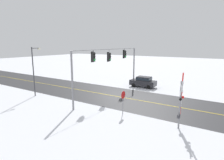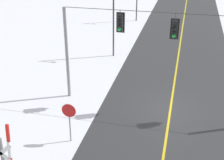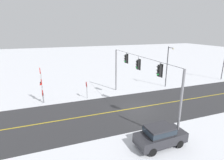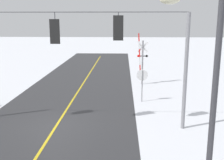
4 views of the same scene
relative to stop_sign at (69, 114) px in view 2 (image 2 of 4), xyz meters
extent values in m
plane|color=white|center=(5.09, 4.98, -1.71)|extent=(160.00, 160.00, 0.00)
cube|color=#303033|center=(5.09, 10.98, -1.71)|extent=(9.00, 80.00, 0.01)
cube|color=gold|center=(5.09, 10.98, -1.70)|extent=(0.14, 72.00, 0.01)
cylinder|color=gray|center=(-1.91, 4.98, 1.39)|extent=(0.20, 0.20, 6.20)
cylinder|color=#38383D|center=(5.09, 4.98, 4.49)|extent=(14.00, 0.04, 0.04)
cylinder|color=#38383D|center=(1.64, 4.98, 4.36)|extent=(0.04, 0.04, 0.25)
cube|color=black|center=(1.64, 4.98, 3.69)|extent=(0.34, 0.28, 1.08)
cube|color=black|center=(1.64, 5.14, 3.69)|extent=(0.52, 0.03, 1.26)
sphere|color=black|center=(1.64, 4.83, 4.01)|extent=(0.24, 0.24, 0.24)
cube|color=black|center=(1.64, 4.76, 4.10)|extent=(0.26, 0.16, 0.03)
sphere|color=black|center=(1.64, 4.83, 3.69)|extent=(0.24, 0.24, 0.24)
cube|color=black|center=(1.64, 4.76, 3.78)|extent=(0.26, 0.16, 0.03)
sphere|color=green|center=(1.64, 4.83, 3.37)|extent=(0.24, 0.24, 0.24)
cube|color=black|center=(1.64, 4.76, 3.46)|extent=(0.26, 0.16, 0.03)
cylinder|color=#38383D|center=(4.90, 4.98, 4.27)|extent=(0.04, 0.04, 0.44)
cube|color=black|center=(4.90, 4.98, 3.51)|extent=(0.34, 0.28, 1.08)
cube|color=black|center=(4.90, 5.14, 3.51)|extent=(0.52, 0.03, 1.26)
sphere|color=black|center=(4.90, 4.83, 3.83)|extent=(0.24, 0.24, 0.24)
cube|color=black|center=(4.90, 4.76, 3.91)|extent=(0.26, 0.16, 0.03)
sphere|color=black|center=(4.90, 4.83, 3.51)|extent=(0.24, 0.24, 0.24)
cube|color=black|center=(4.90, 4.76, 3.59)|extent=(0.26, 0.16, 0.03)
sphere|color=green|center=(4.90, 4.83, 3.19)|extent=(0.24, 0.24, 0.24)
cube|color=black|center=(4.90, 4.76, 3.27)|extent=(0.26, 0.16, 0.03)
cylinder|color=gray|center=(0.00, 0.02, -0.56)|extent=(0.07, 0.07, 2.30)
cylinder|color=#B71414|center=(0.00, -0.02, 0.24)|extent=(0.76, 0.03, 0.76)
cylinder|color=white|center=(0.00, 0.00, 0.24)|extent=(0.80, 0.02, 0.80)
cube|color=white|center=(-0.37, -5.60, 1.69)|extent=(0.98, 0.04, 0.98)
cube|color=white|center=(-0.37, -5.60, 1.69)|extent=(0.98, 0.04, 0.98)
cube|color=white|center=(-0.05, -5.55, 1.86)|extent=(0.14, 0.08, 0.71)
cube|color=red|center=(-0.01, -5.55, 2.57)|extent=(0.14, 0.08, 0.71)
cylinder|color=#38383D|center=(-0.71, 13.24, 1.54)|extent=(0.14, 0.14, 6.50)
camera|label=1|loc=(-15.88, -9.12, 5.22)|focal=30.72mm
camera|label=2|loc=(5.61, -13.63, 8.96)|focal=51.71mm
camera|label=3|loc=(22.40, -4.61, 7.35)|focal=28.51mm
camera|label=4|loc=(1.37, 19.40, 4.11)|focal=44.40mm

